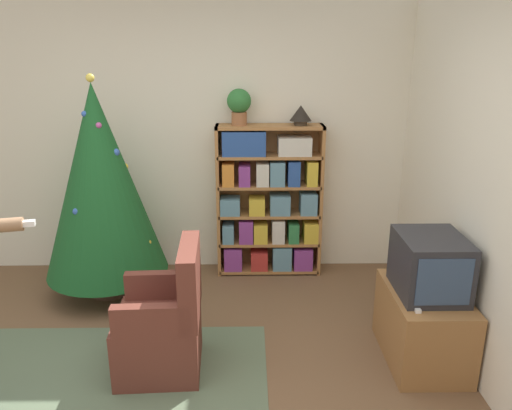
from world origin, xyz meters
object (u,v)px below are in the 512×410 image
Objects in this scene: bookshelf at (269,201)px; table_lamp at (301,114)px; television at (430,265)px; armchair at (164,327)px; christmas_tree at (100,182)px; potted_plant at (239,104)px.

bookshelf is 7.32× the size of table_lamp.
television is at bearing -63.06° from table_lamp.
armchair is at bearing -177.35° from television.
christmas_tree is (-2.51, 1.06, 0.31)m from television.
television is 2.64× the size of table_lamp.
potted_plant is at bearing 131.53° from television.
bookshelf is at bearing 125.06° from television.
armchair is (-0.78, -1.57, -0.42)m from bookshelf.
christmas_tree is 1.40m from potted_plant.
potted_plant is 0.57m from table_lamp.
christmas_tree reaches higher than bookshelf.
table_lamp is at bearing 116.94° from television.
table_lamp reaches higher than television.
armchair is 2.12m from potted_plant.
television is 2.19m from potted_plant.
television is at bearing -22.82° from christmas_tree.
bookshelf is 0.96m from potted_plant.
table_lamp is at bearing 13.94° from christmas_tree.
armchair is 2.27m from table_lamp.
armchair is at bearing -123.99° from table_lamp.
armchair is (-1.82, -0.08, -0.41)m from television.
bookshelf is at bearing -178.74° from table_lamp.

